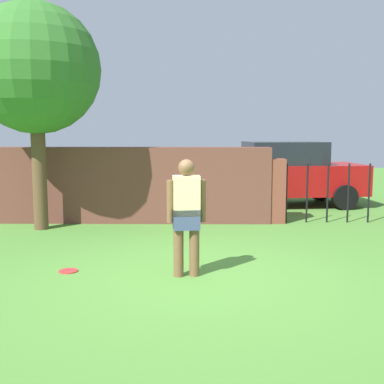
# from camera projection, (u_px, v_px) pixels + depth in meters

# --- Properties ---
(ground_plane) EXTENTS (40.00, 40.00, 0.00)m
(ground_plane) POSITION_uv_depth(u_px,v_px,m) (195.00, 276.00, 6.68)
(ground_plane) COLOR #4C8433
(brick_wall) EXTENTS (6.22, 0.50, 1.65)m
(brick_wall) POSITION_uv_depth(u_px,v_px,m) (128.00, 185.00, 10.58)
(brick_wall) COLOR brown
(brick_wall) RESTS_ON ground
(tree) EXTENTS (2.58, 2.58, 4.52)m
(tree) POSITION_uv_depth(u_px,v_px,m) (35.00, 70.00, 9.52)
(tree) COLOR brown
(tree) RESTS_ON ground
(person) EXTENTS (0.54, 0.26, 1.62)m
(person) POSITION_uv_depth(u_px,v_px,m) (186.00, 212.00, 6.59)
(person) COLOR brown
(person) RESTS_ON ground
(fence_gate) EXTENTS (3.23, 0.44, 1.40)m
(fence_gate) POSITION_uv_depth(u_px,v_px,m) (338.00, 191.00, 10.55)
(fence_gate) COLOR brown
(fence_gate) RESTS_ON ground
(car) EXTENTS (4.38, 2.33, 1.72)m
(car) POSITION_uv_depth(u_px,v_px,m) (283.00, 174.00, 12.93)
(car) COLOR #A51111
(car) RESTS_ON ground
(frisbee_red) EXTENTS (0.27, 0.27, 0.02)m
(frisbee_red) POSITION_uv_depth(u_px,v_px,m) (68.00, 271.00, 6.90)
(frisbee_red) COLOR red
(frisbee_red) RESTS_ON ground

